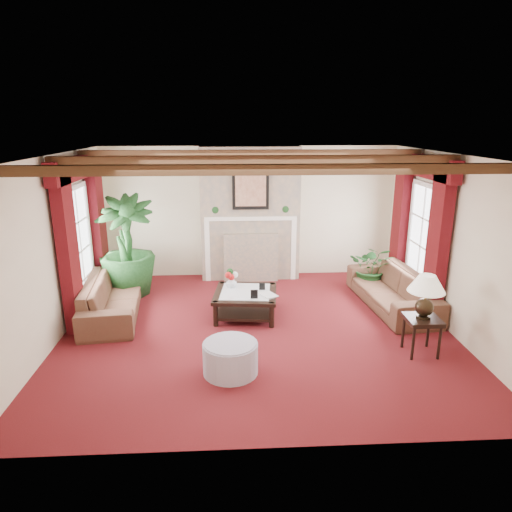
{
  "coord_description": "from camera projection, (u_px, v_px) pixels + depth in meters",
  "views": [
    {
      "loc": [
        -0.39,
        -6.59,
        3.16
      ],
      "look_at": [
        -0.0,
        0.4,
        1.09
      ],
      "focal_mm": 32.0,
      "sensor_mm": 36.0,
      "label": 1
    }
  ],
  "objects": [
    {
      "name": "floor",
      "position": [
        257.0,
        329.0,
        7.23
      ],
      "size": [
        6.0,
        6.0,
        0.0
      ],
      "primitive_type": "plane",
      "color": "#500E12",
      "rests_on": "ground"
    },
    {
      "name": "ceiling",
      "position": [
        258.0,
        155.0,
        6.47
      ],
      "size": [
        6.0,
        6.0,
        0.0
      ],
      "primitive_type": "plane",
      "rotation": [
        3.14,
        0.0,
        0.0
      ],
      "color": "white",
      "rests_on": "floor"
    },
    {
      "name": "back_wall",
      "position": [
        250.0,
        212.0,
        9.48
      ],
      "size": [
        6.0,
        0.02,
        2.7
      ],
      "primitive_type": "cube",
      "color": "beige",
      "rests_on": "ground"
    },
    {
      "name": "left_wall",
      "position": [
        54.0,
        250.0,
        6.69
      ],
      "size": [
        0.02,
        5.5,
        2.7
      ],
      "primitive_type": "cube",
      "color": "beige",
      "rests_on": "ground"
    },
    {
      "name": "right_wall",
      "position": [
        452.0,
        244.0,
        7.01
      ],
      "size": [
        0.02,
        5.5,
        2.7
      ],
      "primitive_type": "cube",
      "color": "beige",
      "rests_on": "ground"
    },
    {
      "name": "ceiling_beams",
      "position": [
        258.0,
        160.0,
        6.48
      ],
      "size": [
        6.0,
        3.0,
        0.12
      ],
      "primitive_type": null,
      "color": "#361E11",
      "rests_on": "ceiling"
    },
    {
      "name": "fireplace",
      "position": [
        250.0,
        146.0,
        8.91
      ],
      "size": [
        2.0,
        0.52,
        2.7
      ],
      "primitive_type": null,
      "color": "#9D8265",
      "rests_on": "ground"
    },
    {
      "name": "french_door_left",
      "position": [
        72.0,
        188.0,
        7.43
      ],
      "size": [
        0.1,
        1.1,
        2.16
      ],
      "primitive_type": null,
      "color": "white",
      "rests_on": "ground"
    },
    {
      "name": "french_door_right",
      "position": [
        428.0,
        185.0,
        7.74
      ],
      "size": [
        0.1,
        1.1,
        2.16
      ],
      "primitive_type": null,
      "color": "white",
      "rests_on": "ground"
    },
    {
      "name": "curtains_left",
      "position": [
        76.0,
        161.0,
        7.31
      ],
      "size": [
        0.2,
        2.4,
        2.55
      ],
      "primitive_type": null,
      "color": "#440909",
      "rests_on": "ground"
    },
    {
      "name": "curtains_right",
      "position": [
        425.0,
        160.0,
        7.62
      ],
      "size": [
        0.2,
        2.4,
        2.55
      ],
      "primitive_type": null,
      "color": "#440909",
      "rests_on": "ground"
    },
    {
      "name": "sofa_left",
      "position": [
        112.0,
        291.0,
        7.66
      ],
      "size": [
        2.31,
        1.12,
        0.85
      ],
      "primitive_type": "imported",
      "rotation": [
        0.0,
        0.0,
        1.68
      ],
      "color": "#340E16",
      "rests_on": "ground"
    },
    {
      "name": "sofa_right",
      "position": [
        393.0,
        283.0,
        8.01
      ],
      "size": [
        2.36,
        1.08,
        0.87
      ],
      "primitive_type": "imported",
      "rotation": [
        0.0,
        0.0,
        -1.48
      ],
      "color": "#340E16",
      "rests_on": "ground"
    },
    {
      "name": "potted_palm",
      "position": [
        128.0,
        267.0,
        8.58
      ],
      "size": [
        1.3,
        2.02,
        1.06
      ],
      "primitive_type": "imported",
      "rotation": [
        0.0,
        0.0,
        0.06
      ],
      "color": "black",
      "rests_on": "ground"
    },
    {
      "name": "small_plant",
      "position": [
        371.0,
        272.0,
        8.84
      ],
      "size": [
        1.47,
        1.49,
        0.71
      ],
      "primitive_type": "imported",
      "rotation": [
        0.0,
        0.0,
        -0.39
      ],
      "color": "black",
      "rests_on": "ground"
    },
    {
      "name": "coffee_table",
      "position": [
        246.0,
        304.0,
        7.69
      ],
      "size": [
        1.13,
        1.13,
        0.42
      ],
      "primitive_type": null,
      "rotation": [
        0.0,
        0.0,
        -0.11
      ],
      "color": "black",
      "rests_on": "ground"
    },
    {
      "name": "side_table",
      "position": [
        421.0,
        335.0,
        6.41
      ],
      "size": [
        0.52,
        0.52,
        0.54
      ],
      "primitive_type": null,
      "rotation": [
        0.0,
        0.0,
        0.13
      ],
      "color": "black",
      "rests_on": "ground"
    },
    {
      "name": "ottoman",
      "position": [
        230.0,
        358.0,
        5.92
      ],
      "size": [
        0.72,
        0.72,
        0.42
      ],
      "primitive_type": "cylinder",
      "color": "#A3A1B7",
      "rests_on": "ground"
    },
    {
      "name": "table_lamp",
      "position": [
        425.0,
        296.0,
        6.25
      ],
      "size": [
        0.51,
        0.51,
        0.64
      ],
      "primitive_type": null,
      "color": "black",
      "rests_on": "side_table"
    },
    {
      "name": "flower_vase",
      "position": [
        231.0,
        282.0,
        7.82
      ],
      "size": [
        0.23,
        0.24,
        0.19
      ],
      "primitive_type": "imported",
      "rotation": [
        0.0,
        0.0,
        -0.12
      ],
      "color": "silver",
      "rests_on": "coffee_table"
    },
    {
      "name": "book",
      "position": [
        263.0,
        288.0,
        7.37
      ],
      "size": [
        0.24,
        0.2,
        0.3
      ],
      "primitive_type": "imported",
      "rotation": [
        0.0,
        0.0,
        0.49
      ],
      "color": "black",
      "rests_on": "coffee_table"
    },
    {
      "name": "photo_frame_a",
      "position": [
        254.0,
        294.0,
        7.31
      ],
      "size": [
        0.12,
        0.02,
        0.16
      ],
      "primitive_type": null,
      "rotation": [
        0.0,
        0.0,
        0.05
      ],
      "color": "black",
      "rests_on": "coffee_table"
    },
    {
      "name": "photo_frame_b",
      "position": [
        262.0,
        287.0,
        7.69
      ],
      "size": [
        0.1,
        0.03,
        0.13
      ],
      "primitive_type": null,
      "rotation": [
        0.0,
        0.0,
        -0.08
      ],
      "color": "black",
      "rests_on": "coffee_table"
    }
  ]
}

